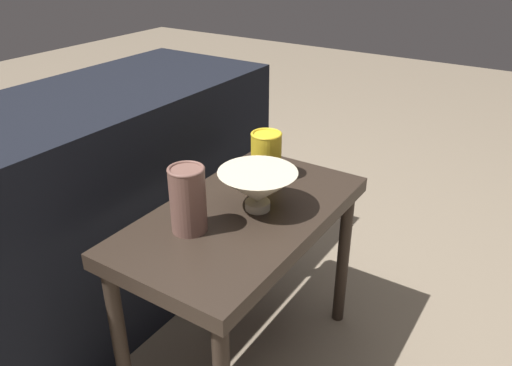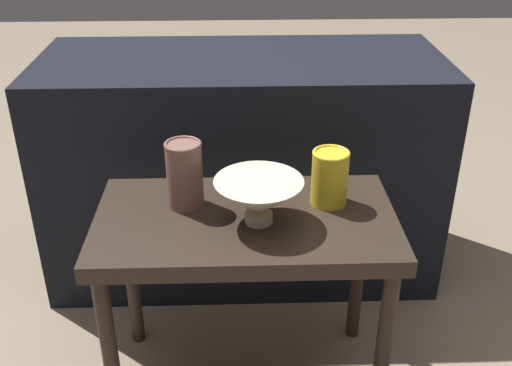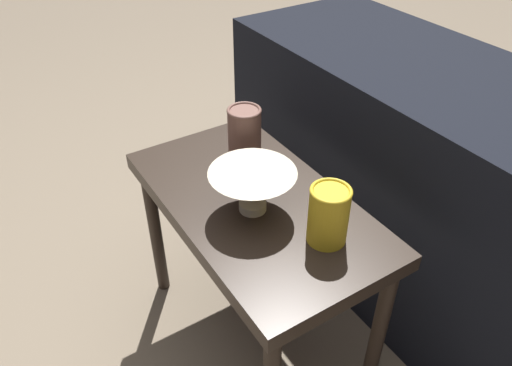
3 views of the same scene
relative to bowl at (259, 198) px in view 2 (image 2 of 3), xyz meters
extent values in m
cube|color=#2D231C|center=(-0.03, 0.02, -0.08)|extent=(0.68, 0.38, 0.04)
cylinder|color=#2D231C|center=(-0.33, -0.13, -0.33)|extent=(0.04, 0.04, 0.46)
cylinder|color=#2D231C|center=(0.28, -0.13, -0.33)|extent=(0.04, 0.04, 0.46)
cylinder|color=#2D231C|center=(-0.33, 0.18, -0.33)|extent=(0.04, 0.04, 0.46)
cylinder|color=#2D231C|center=(0.28, 0.18, -0.33)|extent=(0.04, 0.04, 0.46)
cube|color=black|center=(-0.03, 0.57, -0.21)|extent=(1.19, 0.50, 0.70)
cylinder|color=beige|center=(0.00, 0.00, -0.05)|extent=(0.06, 0.06, 0.02)
cone|color=beige|center=(0.00, 0.00, 0.00)|extent=(0.20, 0.20, 0.08)
cylinder|color=brown|center=(-0.16, 0.08, 0.02)|extent=(0.08, 0.08, 0.15)
torus|color=brown|center=(-0.16, 0.08, 0.09)|extent=(0.08, 0.08, 0.01)
cylinder|color=gold|center=(0.17, 0.08, 0.00)|extent=(0.08, 0.08, 0.13)
torus|color=gold|center=(0.17, 0.08, 0.07)|extent=(0.09, 0.09, 0.01)
camera|label=1|loc=(-0.90, -0.58, 0.56)|focal=35.00mm
camera|label=2|loc=(-0.04, -1.12, 0.64)|focal=42.00mm
camera|label=3|loc=(0.74, -0.46, 0.67)|focal=35.00mm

